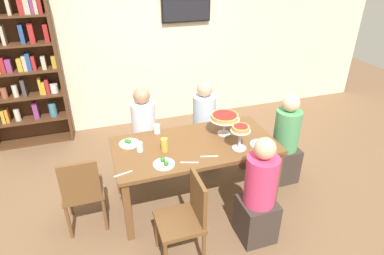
% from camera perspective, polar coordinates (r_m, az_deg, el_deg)
% --- Properties ---
extents(ground_plane, '(12.00, 12.00, 0.00)m').
position_cam_1_polar(ground_plane, '(3.92, 0.47, -12.19)').
color(ground_plane, brown).
extents(rear_partition, '(8.00, 0.12, 2.80)m').
position_cam_1_polar(rear_partition, '(5.23, -7.50, 15.52)').
color(rear_partition, beige).
rests_on(rear_partition, ground_plane).
extents(dining_table, '(1.74, 0.88, 0.74)m').
position_cam_1_polar(dining_table, '(3.53, 0.51, -4.13)').
color(dining_table, brown).
rests_on(dining_table, ground_plane).
extents(bookshelf, '(1.10, 0.30, 2.21)m').
position_cam_1_polar(bookshelf, '(5.11, -28.31, 9.22)').
color(bookshelf, '#4C2D19').
rests_on(bookshelf, ground_plane).
extents(television, '(0.77, 0.05, 0.42)m').
position_cam_1_polar(television, '(5.20, -1.06, 20.38)').
color(television, black).
extents(diner_head_east, '(0.34, 0.34, 1.15)m').
position_cam_1_polar(diner_head_east, '(4.09, 15.99, -3.01)').
color(diner_head_east, '#382D28').
rests_on(diner_head_east, ground_plane).
extents(diner_far_left, '(0.34, 0.34, 1.15)m').
position_cam_1_polar(diner_far_left, '(4.17, -8.32, -1.50)').
color(diner_far_left, '#382D28').
rests_on(diner_far_left, ground_plane).
extents(diner_near_right, '(0.34, 0.34, 1.15)m').
position_cam_1_polar(diner_near_right, '(3.22, 11.68, -12.09)').
color(diner_near_right, '#382D28').
rests_on(diner_near_right, ground_plane).
extents(diner_far_right, '(0.34, 0.34, 1.15)m').
position_cam_1_polar(diner_far_right, '(4.32, 2.13, -0.08)').
color(diner_far_right, '#382D28').
rests_on(diner_far_right, ground_plane).
extents(chair_near_left, '(0.40, 0.40, 0.87)m').
position_cam_1_polar(chair_near_left, '(2.99, -0.97, -15.26)').
color(chair_near_left, brown).
rests_on(chair_near_left, ground_plane).
extents(chair_head_west, '(0.40, 0.40, 0.87)m').
position_cam_1_polar(chair_head_west, '(3.43, -18.75, -10.38)').
color(chair_head_west, brown).
rests_on(chair_head_west, ground_plane).
extents(deep_dish_pizza_stand, '(0.33, 0.33, 0.24)m').
position_cam_1_polar(deep_dish_pizza_stand, '(3.59, 5.76, 1.67)').
color(deep_dish_pizza_stand, silver).
rests_on(deep_dish_pizza_stand, dining_table).
extents(personal_pizza_stand, '(0.21, 0.21, 0.27)m').
position_cam_1_polar(personal_pizza_stand, '(3.34, 8.53, -0.75)').
color(personal_pizza_stand, silver).
rests_on(personal_pizza_stand, dining_table).
extents(salad_plate_near_diner, '(0.21, 0.21, 0.06)m').
position_cam_1_polar(salad_plate_near_diner, '(3.53, 12.03, -2.89)').
color(salad_plate_near_diner, white).
rests_on(salad_plate_near_diner, dining_table).
extents(salad_plate_far_diner, '(0.22, 0.22, 0.06)m').
position_cam_1_polar(salad_plate_far_diner, '(3.54, -11.06, -2.70)').
color(salad_plate_far_diner, white).
rests_on(salad_plate_far_diner, dining_table).
extents(salad_plate_spare, '(0.21, 0.21, 0.07)m').
position_cam_1_polar(salad_plate_spare, '(3.16, -4.94, -6.31)').
color(salad_plate_spare, white).
rests_on(salad_plate_spare, dining_table).
extents(beer_glass_amber_tall, '(0.07, 0.07, 0.15)m').
position_cam_1_polar(beer_glass_amber_tall, '(3.34, -4.89, -3.08)').
color(beer_glass_amber_tall, gold).
rests_on(beer_glass_amber_tall, dining_table).
extents(water_glass_clear_near, '(0.07, 0.07, 0.10)m').
position_cam_1_polar(water_glass_clear_near, '(3.38, -9.21, -3.39)').
color(water_glass_clear_near, white).
rests_on(water_glass_clear_near, dining_table).
extents(water_glass_clear_far, '(0.07, 0.07, 0.10)m').
position_cam_1_polar(water_glass_clear_far, '(3.69, -6.20, -0.24)').
color(water_glass_clear_far, white).
rests_on(water_glass_clear_far, dining_table).
extents(cutlery_fork_near, '(0.18, 0.06, 0.00)m').
position_cam_1_polar(cutlery_fork_near, '(3.28, 3.05, -5.09)').
color(cutlery_fork_near, silver).
rests_on(cutlery_fork_near, dining_table).
extents(cutlery_knife_near, '(0.18, 0.06, 0.00)m').
position_cam_1_polar(cutlery_knife_near, '(3.10, -12.04, -7.99)').
color(cutlery_knife_near, silver).
rests_on(cutlery_knife_near, dining_table).
extents(cutlery_fork_far, '(0.18, 0.07, 0.00)m').
position_cam_1_polar(cutlery_fork_far, '(3.19, -0.47, -6.18)').
color(cutlery_fork_far, silver).
rests_on(cutlery_fork_far, dining_table).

